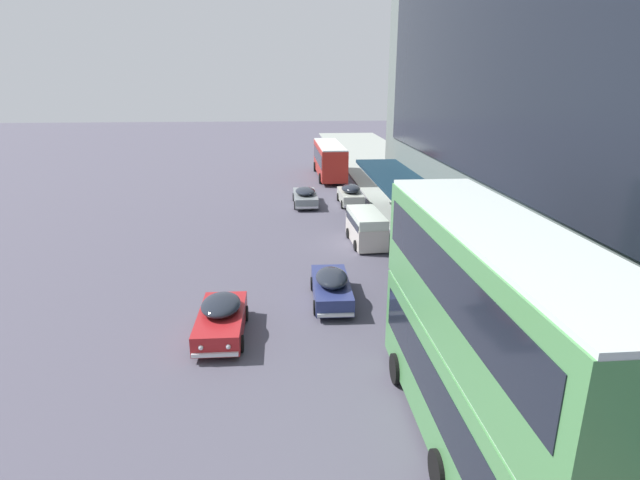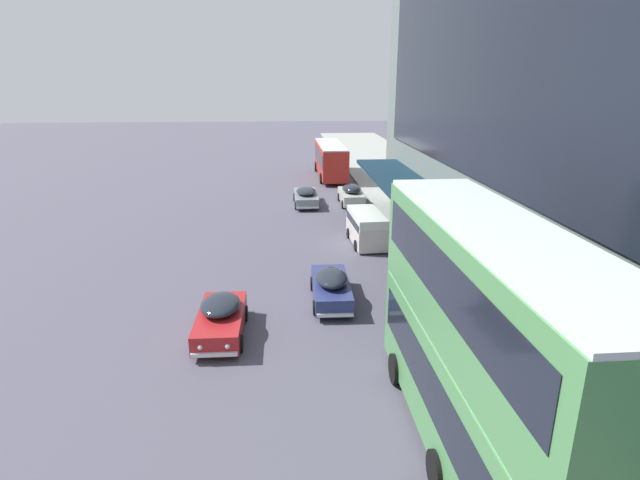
{
  "view_description": "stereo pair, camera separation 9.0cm",
  "coord_description": "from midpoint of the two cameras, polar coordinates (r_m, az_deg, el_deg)",
  "views": [
    {
      "loc": [
        -1.17,
        -3.41,
        9.59
      ],
      "look_at": [
        0.72,
        20.54,
        1.85
      ],
      "focal_mm": 28.0,
      "sensor_mm": 36.0,
      "label": 1
    },
    {
      "loc": [
        -1.08,
        -3.42,
        9.59
      ],
      "look_at": [
        0.72,
        20.54,
        1.85
      ],
      "focal_mm": 28.0,
      "sensor_mm": 36.0,
      "label": 2
    }
  ],
  "objects": [
    {
      "name": "sedan_trailing_near",
      "position": [
        39.99,
        -1.76,
        5.03
      ],
      "size": [
        1.95,
        4.95,
        1.42
      ],
      "color": "gray",
      "rests_on": "ground"
    },
    {
      "name": "transit_bus_kerbside_front",
      "position": [
        13.04,
        18.55,
        -11.09
      ],
      "size": [
        2.89,
        10.96,
        6.47
      ],
      "color": "#4C8D4E",
      "rests_on": "ground"
    },
    {
      "name": "sedan_second_mid",
      "position": [
        20.02,
        -11.35,
        -8.71
      ],
      "size": [
        1.89,
        4.26,
        1.51
      ],
      "color": "#A81E22",
      "rests_on": "ground"
    },
    {
      "name": "transit_bus_kerbside_rear",
      "position": [
        51.52,
        1.04,
        9.34
      ],
      "size": [
        2.74,
        10.58,
        3.4
      ],
      "color": "#B2251D",
      "rests_on": "ground"
    },
    {
      "name": "fire_hydrant",
      "position": [
        15.04,
        30.48,
        -22.23
      ],
      "size": [
        0.2,
        0.4,
        0.7
      ],
      "color": "red",
      "rests_on": "sidewalk_kerb"
    },
    {
      "name": "sedan_oncoming_rear",
      "position": [
        40.18,
        3.44,
        5.2
      ],
      "size": [
        1.83,
        4.43,
        1.64
      ],
      "color": "beige",
      "rests_on": "ground"
    },
    {
      "name": "sedan_trailing_mid",
      "position": [
        22.48,
        1.19,
        -5.29
      ],
      "size": [
        1.8,
        4.5,
        1.53
      ],
      "color": "navy",
      "rests_on": "ground"
    },
    {
      "name": "vw_van",
      "position": [
        30.51,
        5.17,
        1.63
      ],
      "size": [
        2.05,
        4.62,
        1.96
      ],
      "color": "beige",
      "rests_on": "ground"
    }
  ]
}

